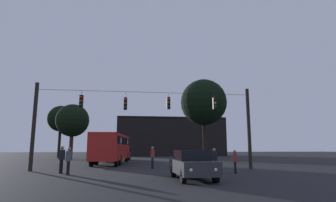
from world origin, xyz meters
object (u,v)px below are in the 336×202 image
object	(u,v)px
tree_behind_building	(73,121)
car_near_right	(192,164)
pedestrian_crossing_center	(235,160)
pedestrian_near_bus	(62,158)
pedestrian_crossing_right	(69,159)
tree_right_far	(204,102)
pedestrian_trailing	(214,159)
tree_left_silhouette	(61,119)
car_far_left	(124,154)
pedestrian_crossing_left	(152,156)
city_bus	(112,146)

from	to	relation	value
tree_behind_building	car_near_right	bearing A→B (deg)	-65.86
tree_behind_building	pedestrian_crossing_center	bearing A→B (deg)	-56.52
pedestrian_crossing_center	pedestrian_near_bus	size ratio (longest dim) A/B	0.86
car_near_right	pedestrian_crossing_center	xyz separation A→B (m)	(3.53, 2.96, 0.05)
pedestrian_crossing_right	tree_right_far	bearing A→B (deg)	49.45
pedestrian_crossing_center	pedestrian_crossing_right	distance (m)	10.57
pedestrian_trailing	tree_left_silhouette	world-z (taller)	tree_left_silhouette
pedestrian_crossing_right	car_far_left	bearing A→B (deg)	82.17
tree_left_silhouette	pedestrian_trailing	bearing A→B (deg)	-60.52
pedestrian_crossing_right	pedestrian_trailing	xyz separation A→B (m)	(9.33, 0.10, -0.04)
pedestrian_crossing_center	pedestrian_near_bus	xyz separation A→B (m)	(-11.27, 1.61, 0.16)
car_near_right	car_far_left	bearing A→B (deg)	99.89
car_near_right	tree_right_far	world-z (taller)	tree_right_far
car_near_right	pedestrian_crossing_left	size ratio (longest dim) A/B	2.50
pedestrian_crossing_left	pedestrian_near_bus	world-z (taller)	pedestrian_near_bus
car_near_right	pedestrian_near_bus	world-z (taller)	pedestrian_near_bus
pedestrian_crossing_left	tree_right_far	xyz separation A→B (m)	(7.15, 10.32, 6.25)
pedestrian_crossing_center	pedestrian_trailing	xyz separation A→B (m)	(-1.24, 0.49, 0.07)
car_far_left	pedestrian_crossing_center	distance (m)	22.44
car_far_left	pedestrian_crossing_center	world-z (taller)	car_far_left
tree_right_far	pedestrian_crossing_right	bearing A→B (deg)	-130.55
car_far_left	tree_behind_building	size ratio (longest dim) A/B	0.56
pedestrian_crossing_left	pedestrian_crossing_center	bearing A→B (deg)	-44.36
tree_left_silhouette	tree_behind_building	distance (m)	9.68
pedestrian_crossing_center	pedestrian_crossing_right	xyz separation A→B (m)	(-10.57, 0.38, 0.11)
pedestrian_crossing_right	pedestrian_crossing_left	bearing A→B (deg)	39.22
pedestrian_crossing_left	tree_left_silhouette	size ratio (longest dim) A/B	0.20
tree_left_silhouette	tree_behind_building	world-z (taller)	tree_left_silhouette
car_near_right	pedestrian_crossing_left	xyz separation A→B (m)	(-1.49, 7.87, 0.20)
pedestrian_near_bus	tree_behind_building	world-z (taller)	tree_behind_building
pedestrian_near_bus	pedestrian_crossing_left	bearing A→B (deg)	27.81
tree_left_silhouette	city_bus	bearing A→B (deg)	-62.53
car_near_right	car_far_left	distance (m)	24.40
city_bus	pedestrian_near_bus	size ratio (longest dim) A/B	6.34
tree_left_silhouette	tree_right_far	size ratio (longest dim) A/B	0.87
city_bus	car_near_right	xyz separation A→B (m)	(5.18, -15.09, -1.07)
car_far_left	tree_right_far	world-z (taller)	tree_right_far
car_far_left	pedestrian_crossing_right	distance (m)	20.88
city_bus	tree_left_silhouette	distance (m)	22.46
pedestrian_crossing_left	tree_behind_building	distance (m)	20.97
pedestrian_crossing_right	tree_right_far	world-z (taller)	tree_right_far
car_far_left	tree_left_silhouette	xyz separation A→B (m)	(-11.12, 10.54, 5.78)
car_near_right	city_bus	bearing A→B (deg)	108.93
car_far_left	pedestrian_crossing_center	bearing A→B (deg)	-69.88
tree_left_silhouette	tree_behind_building	xyz separation A→B (m)	(3.77, -8.84, -1.11)
city_bus	car_near_right	size ratio (longest dim) A/B	2.57
car_near_right	tree_behind_building	bearing A→B (deg)	114.14
car_far_left	tree_left_silhouette	distance (m)	16.37
pedestrian_trailing	tree_behind_building	world-z (taller)	tree_behind_building
pedestrian_near_bus	pedestrian_trailing	xyz separation A→B (m)	(10.03, -1.13, -0.09)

